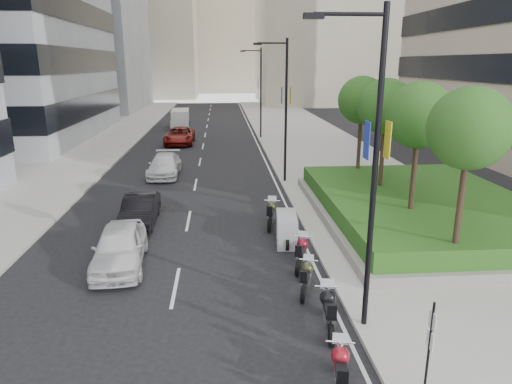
{
  "coord_description": "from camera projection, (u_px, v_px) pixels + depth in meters",
  "views": [
    {
      "loc": [
        0.2,
        -10.61,
        7.56
      ],
      "look_at": [
        1.71,
        8.9,
        2.0
      ],
      "focal_mm": 32.0,
      "sensor_mm": 36.0,
      "label": 1
    }
  ],
  "objects": [
    {
      "name": "sidewalk_left",
      "position": [
        82.0,
        151.0,
        40.09
      ],
      "size": [
        8.0,
        100.0,
        0.15
      ],
      "primitive_type": "cube",
      "color": "#9E9B93",
      "rests_on": "ground"
    },
    {
      "name": "building_cream_right",
      "position": [
        334.0,
        5.0,
        85.67
      ],
      "size": [
        28.0,
        24.0,
        36.0
      ],
      "primitive_type": "cube",
      "color": "#B7AD93",
      "rests_on": "ground"
    },
    {
      "name": "delivery_van",
      "position": [
        180.0,
        120.0,
        54.34
      ],
      "size": [
        2.2,
        5.25,
        2.17
      ],
      "rotation": [
        0.0,
        0.0,
        0.05
      ],
      "color": "silver",
      "rests_on": "ground"
    },
    {
      "name": "tree_1",
      "position": [
        419.0,
        116.0,
        19.05
      ],
      "size": [
        2.8,
        2.8,
        6.3
      ],
      "color": "#332319",
      "rests_on": "planter"
    },
    {
      "name": "lane_edge",
      "position": [
        260.0,
        149.0,
        41.28
      ],
      "size": [
        0.12,
        100.0,
        0.01
      ],
      "primitive_type": "cube",
      "color": "silver",
      "rests_on": "ground"
    },
    {
      "name": "lamp_post_0",
      "position": [
        370.0,
        160.0,
        12.11
      ],
      "size": [
        2.34,
        0.45,
        9.0
      ],
      "color": "black",
      "rests_on": "ground"
    },
    {
      "name": "car_c",
      "position": [
        165.0,
        165.0,
        31.52
      ],
      "size": [
        2.08,
        5.04,
        1.46
      ],
      "primitive_type": "imported",
      "rotation": [
        0.0,
        0.0,
        -0.01
      ],
      "color": "silver",
      "rests_on": "ground"
    },
    {
      "name": "building_cream_left",
      "position": [
        137.0,
        19.0,
        102.15
      ],
      "size": [
        26.0,
        24.0,
        34.0
      ],
      "primitive_type": "cube",
      "color": "#B7AD93",
      "rests_on": "ground"
    },
    {
      "name": "lamp_post_1",
      "position": [
        284.0,
        104.0,
        28.42
      ],
      "size": [
        2.34,
        0.45,
        9.0
      ],
      "color": "black",
      "rests_on": "ground"
    },
    {
      "name": "lamp_post_2",
      "position": [
        259.0,
        89.0,
        45.68
      ],
      "size": [
        2.34,
        0.45,
        9.0
      ],
      "color": "black",
      "rests_on": "ground"
    },
    {
      "name": "building_cream_centre",
      "position": [
        225.0,
        18.0,
        122.27
      ],
      "size": [
        30.0,
        24.0,
        38.0
      ],
      "primitive_type": "cube",
      "color": "#B7AD93",
      "rests_on": "ground"
    },
    {
      "name": "building_grey_far",
      "position": [
        68.0,
        15.0,
        73.48
      ],
      "size": [
        22.0,
        26.0,
        30.0
      ],
      "primitive_type": "cube",
      "color": "gray",
      "rests_on": "ground"
    },
    {
      "name": "sidewalk_right",
      "position": [
        318.0,
        148.0,
        41.65
      ],
      "size": [
        10.0,
        100.0,
        0.15
      ],
      "primitive_type": "cube",
      "color": "#9E9B93",
      "rests_on": "ground"
    },
    {
      "name": "planter",
      "position": [
        422.0,
        215.0,
        22.47
      ],
      "size": [
        10.0,
        14.0,
        0.4
      ],
      "primitive_type": "cube",
      "color": "gray",
      "rests_on": "sidewalk_right"
    },
    {
      "name": "tree_2",
      "position": [
        386.0,
        107.0,
        22.89
      ],
      "size": [
        2.8,
        2.8,
        6.3
      ],
      "color": "#332319",
      "rests_on": "planter"
    },
    {
      "name": "hedge",
      "position": [
        423.0,
        203.0,
        22.3
      ],
      "size": [
        9.4,
        13.4,
        0.8
      ],
      "primitive_type": "cube",
      "color": "#284F16",
      "rests_on": "planter"
    },
    {
      "name": "motorcycle_5",
      "position": [
        287.0,
        229.0,
        19.7
      ],
      "size": [
        1.05,
        2.21,
        1.27
      ],
      "rotation": [
        0.0,
        0.0,
        1.47
      ],
      "color": "black",
      "rests_on": "ground"
    },
    {
      "name": "motorcycle_3",
      "position": [
        306.0,
        277.0,
        15.5
      ],
      "size": [
        0.85,
        1.92,
        0.99
      ],
      "rotation": [
        0.0,
        0.0,
        1.25
      ],
      "color": "black",
      "rests_on": "ground"
    },
    {
      "name": "motorcycle_1",
      "position": [
        340.0,
        371.0,
        10.74
      ],
      "size": [
        0.73,
        2.08,
        1.05
      ],
      "rotation": [
        0.0,
        0.0,
        1.36
      ],
      "color": "black",
      "rests_on": "ground"
    },
    {
      "name": "motorcycle_6",
      "position": [
        271.0,
        214.0,
        21.8
      ],
      "size": [
        0.78,
        2.25,
        1.13
      ],
      "rotation": [
        0.0,
        0.0,
        1.37
      ],
      "color": "black",
      "rests_on": "ground"
    },
    {
      "name": "motorcycle_4",
      "position": [
        301.0,
        252.0,
        17.44
      ],
      "size": [
        0.92,
        2.05,
        1.06
      ],
      "rotation": [
        0.0,
        0.0,
        1.24
      ],
      "color": "black",
      "rests_on": "ground"
    },
    {
      "name": "lane_centre",
      "position": [
        202.0,
        150.0,
        40.89
      ],
      "size": [
        0.12,
        100.0,
        0.01
      ],
      "primitive_type": "cube",
      "color": "silver",
      "rests_on": "ground"
    },
    {
      "name": "ground",
      "position": [
        218.0,
        355.0,
        12.23
      ],
      "size": [
        160.0,
        160.0,
        0.0
      ],
      "primitive_type": "plane",
      "color": "black",
      "rests_on": "ground"
    },
    {
      "name": "car_b",
      "position": [
        140.0,
        210.0,
        22.02
      ],
      "size": [
        1.51,
        4.28,
        1.41
      ],
      "primitive_type": "imported",
      "rotation": [
        0.0,
        0.0,
        0.0
      ],
      "color": "black",
      "rests_on": "ground"
    },
    {
      "name": "tree_3",
      "position": [
        362.0,
        101.0,
        26.72
      ],
      "size": [
        2.8,
        2.8,
        6.3
      ],
      "color": "#332319",
      "rests_on": "planter"
    },
    {
      "name": "parking_sign",
      "position": [
        430.0,
        344.0,
        10.27
      ],
      "size": [
        0.06,
        0.32,
        2.5
      ],
      "color": "black",
      "rests_on": "ground"
    },
    {
      "name": "tree_0",
      "position": [
        470.0,
        129.0,
        15.21
      ],
      "size": [
        2.8,
        2.8,
        6.3
      ],
      "color": "#332319",
      "rests_on": "planter"
    },
    {
      "name": "car_a",
      "position": [
        120.0,
        247.0,
        17.4
      ],
      "size": [
        2.22,
        4.75,
        1.57
      ],
      "primitive_type": "imported",
      "rotation": [
        0.0,
        0.0,
        0.08
      ],
      "color": "silver",
      "rests_on": "ground"
    },
    {
      "name": "car_d",
      "position": [
        180.0,
        136.0,
        43.82
      ],
      "size": [
        2.72,
        5.75,
        1.59
      ],
      "primitive_type": "imported",
      "rotation": [
        0.0,
        0.0,
        -0.02
      ],
      "color": "maroon",
      "rests_on": "ground"
    },
    {
      "name": "motorcycle_2",
      "position": [
        328.0,
        310.0,
        13.31
      ],
      "size": [
        0.75,
        2.25,
        1.12
      ],
      "rotation": [
        0.0,
        0.0,
        1.44
      ],
      "color": "black",
      "rests_on": "ground"
    }
  ]
}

